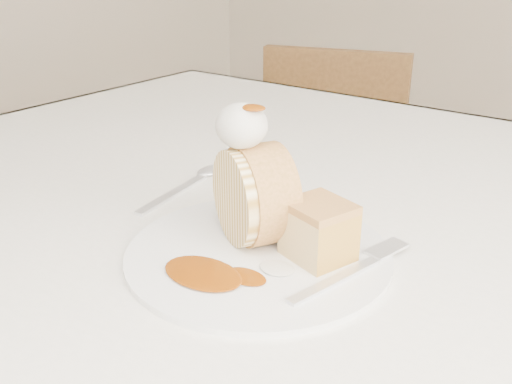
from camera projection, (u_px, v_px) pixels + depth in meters
The scene contains 10 objects.
table at pixel (366, 265), 0.71m from camera, with size 1.40×0.90×0.75m.
chair_far at pixel (337, 166), 1.62m from camera, with size 0.46×0.46×0.79m.
plate at pixel (258, 253), 0.54m from camera, with size 0.25×0.25×0.01m, color white.
roulade_slice at pixel (254, 195), 0.55m from camera, with size 0.09×0.09×0.05m, color #F9E5AD.
cake_chunk at pixel (319, 234), 0.52m from camera, with size 0.06×0.05×0.05m, color #CB864C.
whipped_cream at pixel (242, 126), 0.52m from camera, with size 0.05×0.05×0.04m, color silver.
caramel_drizzle at pixel (253, 102), 0.51m from camera, with size 0.02×0.02×0.01m, color #743104.
caramel_pool at pixel (203, 273), 0.50m from camera, with size 0.08×0.05×0.00m, color #743104, non-canonical shape.
fork at pixel (335, 280), 0.49m from camera, with size 0.02×0.15×0.00m, color silver.
spoon at pixel (173, 194), 0.68m from camera, with size 0.02×0.16×0.00m, color silver.
Camera 1 is at (0.26, -0.37, 1.02)m, focal length 40.00 mm.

